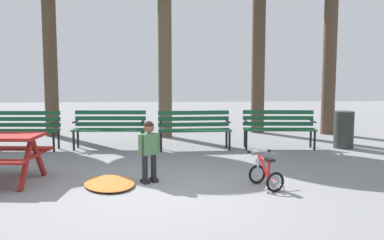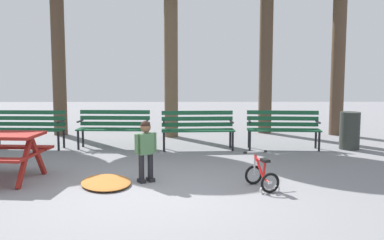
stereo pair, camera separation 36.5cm
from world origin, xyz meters
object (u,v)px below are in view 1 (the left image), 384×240
Objects in this scene: park_bench_right at (194,127)px; park_bench_far_right at (279,126)px; kids_bicycle at (266,175)px; park_bench_left at (110,126)px; trash_bin at (344,130)px; child_standing at (149,147)px; park_bench_far_left at (23,127)px.

park_bench_far_right is at bearing 0.95° from park_bench_right.
park_bench_far_right is 2.60× the size of kids_bicycle.
trash_bin is at bearing -1.96° from park_bench_left.
child_standing is 1.18× the size of trash_bin.
park_bench_far_left is 4.21m from child_standing.
park_bench_far_right is 3.51m from kids_bicycle.
park_bench_far_left is 3.79m from park_bench_right.
park_bench_far_left is 1.90m from park_bench_left.
kids_bicycle is 0.75× the size of trash_bin.
park_bench_far_left reaches higher than trash_bin.
park_bench_left and park_bench_right have the same top height.
park_bench_far_left is at bearing 178.97° from park_bench_far_right.
park_bench_left is 1.00× the size of park_bench_far_right.
trash_bin is (1.49, -0.04, -0.09)m from park_bench_far_right.
park_bench_far_right is 1.96× the size of trash_bin.
park_bench_far_left is 5.70m from park_bench_far_right.
park_bench_left is 1.00× the size of park_bench_right.
park_bench_far_left and park_bench_left have the same top height.
trash_bin is (5.29, -0.18, -0.09)m from park_bench_left.
park_bench_far_right is 1.66× the size of child_standing.
child_standing reaches higher than kids_bicycle.
trash_bin is at bearing -1.11° from park_bench_far_left.
park_bench_far_left is 7.19m from trash_bin.
park_bench_far_right reaches higher than kids_bicycle.
park_bench_far_right is at bearing -2.19° from park_bench_left.
park_bench_far_left is 0.99× the size of park_bench_far_right.
park_bench_right is 1.91m from park_bench_far_right.
park_bench_far_right is (3.80, -0.15, 0.00)m from park_bench_left.
park_bench_far_left is 5.82m from kids_bicycle.
trash_bin is (4.28, 2.90, -0.15)m from child_standing.
park_bench_right reaches higher than trash_bin.
park_bench_left is at bearing 174.65° from park_bench_right.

